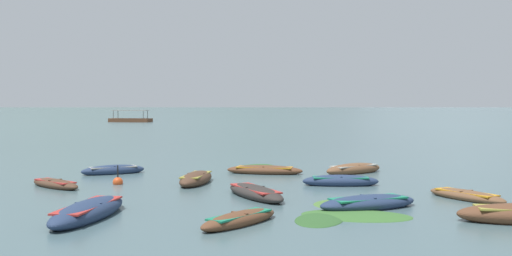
{
  "coord_description": "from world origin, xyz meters",
  "views": [
    {
      "loc": [
        -1.84,
        -6.31,
        3.26
      ],
      "look_at": [
        1.22,
        58.91,
        0.67
      ],
      "focal_mm": 39.76,
      "sensor_mm": 36.0,
      "label": 1
    }
  ],
  "objects_px": {
    "rowboat_0": "(196,179)",
    "rowboat_4": "(55,184)",
    "rowboat_2": "(113,170)",
    "ferry_0": "(130,120)",
    "rowboat_6": "(264,170)",
    "rowboat_10": "(240,219)",
    "rowboat_1": "(340,181)",
    "mooring_buoy": "(118,182)",
    "rowboat_13": "(255,193)",
    "rowboat_9": "(466,196)",
    "rowboat_8": "(354,169)",
    "rowboat_5": "(368,203)",
    "rowboat_7": "(88,211)"
  },
  "relations": [
    {
      "from": "rowboat_0",
      "to": "rowboat_4",
      "type": "relative_size",
      "value": 1.28
    },
    {
      "from": "rowboat_2",
      "to": "ferry_0",
      "type": "bearing_deg",
      "value": 99.29
    },
    {
      "from": "rowboat_6",
      "to": "rowboat_10",
      "type": "xyz_separation_m",
      "value": [
        -1.4,
        -11.56,
        -0.02
      ]
    },
    {
      "from": "rowboat_1",
      "to": "ferry_0",
      "type": "xyz_separation_m",
      "value": [
        -24.08,
        89.95,
        0.28
      ]
    },
    {
      "from": "rowboat_10",
      "to": "rowboat_2",
      "type": "bearing_deg",
      "value": 116.28
    },
    {
      "from": "mooring_buoy",
      "to": "rowboat_13",
      "type": "bearing_deg",
      "value": -32.81
    },
    {
      "from": "rowboat_4",
      "to": "rowboat_6",
      "type": "distance_m",
      "value": 9.58
    },
    {
      "from": "rowboat_6",
      "to": "rowboat_9",
      "type": "relative_size",
      "value": 1.2
    },
    {
      "from": "mooring_buoy",
      "to": "rowboat_1",
      "type": "bearing_deg",
      "value": -4.67
    },
    {
      "from": "rowboat_1",
      "to": "rowboat_8",
      "type": "bearing_deg",
      "value": 70.49
    },
    {
      "from": "rowboat_4",
      "to": "rowboat_6",
      "type": "xyz_separation_m",
      "value": [
        8.63,
        4.14,
        0.03
      ]
    },
    {
      "from": "rowboat_8",
      "to": "rowboat_13",
      "type": "xyz_separation_m",
      "value": [
        -5.1,
        -6.99,
        -0.02
      ]
    },
    {
      "from": "rowboat_6",
      "to": "rowboat_2",
      "type": "bearing_deg",
      "value": 177.99
    },
    {
      "from": "rowboat_9",
      "to": "rowboat_10",
      "type": "distance_m",
      "value": 8.81
    },
    {
      "from": "rowboat_6",
      "to": "mooring_buoy",
      "type": "relative_size",
      "value": 4.21
    },
    {
      "from": "ferry_0",
      "to": "mooring_buoy",
      "type": "height_order",
      "value": "ferry_0"
    },
    {
      "from": "rowboat_0",
      "to": "rowboat_5",
      "type": "distance_m",
      "value": 8.39
    },
    {
      "from": "rowboat_2",
      "to": "rowboat_8",
      "type": "bearing_deg",
      "value": -1.14
    },
    {
      "from": "rowboat_9",
      "to": "ferry_0",
      "type": "distance_m",
      "value": 97.62
    },
    {
      "from": "rowboat_8",
      "to": "rowboat_10",
      "type": "xyz_separation_m",
      "value": [
        -5.73,
        -11.58,
        -0.05
      ]
    },
    {
      "from": "rowboat_8",
      "to": "rowboat_2",
      "type": "bearing_deg",
      "value": 178.86
    },
    {
      "from": "ferry_0",
      "to": "rowboat_13",
      "type": "bearing_deg",
      "value": -77.56
    },
    {
      "from": "rowboat_6",
      "to": "rowboat_13",
      "type": "height_order",
      "value": "rowboat_13"
    },
    {
      "from": "rowboat_7",
      "to": "rowboat_6",
      "type": "bearing_deg",
      "value": 61.17
    },
    {
      "from": "rowboat_9",
      "to": "rowboat_10",
      "type": "height_order",
      "value": "rowboat_10"
    },
    {
      "from": "rowboat_9",
      "to": "rowboat_1",
      "type": "bearing_deg",
      "value": 135.49
    },
    {
      "from": "rowboat_4",
      "to": "mooring_buoy",
      "type": "relative_size",
      "value": 3.05
    },
    {
      "from": "rowboat_0",
      "to": "mooring_buoy",
      "type": "height_order",
      "value": "mooring_buoy"
    },
    {
      "from": "rowboat_7",
      "to": "mooring_buoy",
      "type": "relative_size",
      "value": 4.85
    },
    {
      "from": "rowboat_4",
      "to": "rowboat_8",
      "type": "relative_size",
      "value": 0.79
    },
    {
      "from": "mooring_buoy",
      "to": "rowboat_9",
      "type": "bearing_deg",
      "value": -18.82
    },
    {
      "from": "rowboat_9",
      "to": "ferry_0",
      "type": "height_order",
      "value": "ferry_0"
    },
    {
      "from": "rowboat_2",
      "to": "rowboat_8",
      "type": "relative_size",
      "value": 0.89
    },
    {
      "from": "rowboat_1",
      "to": "ferry_0",
      "type": "bearing_deg",
      "value": 104.99
    },
    {
      "from": "rowboat_1",
      "to": "rowboat_10",
      "type": "height_order",
      "value": "rowboat_1"
    },
    {
      "from": "rowboat_2",
      "to": "rowboat_8",
      "type": "xyz_separation_m",
      "value": [
        11.56,
        -0.23,
        0.02
      ]
    },
    {
      "from": "rowboat_2",
      "to": "rowboat_4",
      "type": "distance_m",
      "value": 4.62
    },
    {
      "from": "rowboat_0",
      "to": "rowboat_5",
      "type": "bearing_deg",
      "value": -46.2
    },
    {
      "from": "rowboat_2",
      "to": "rowboat_4",
      "type": "bearing_deg",
      "value": -107.67
    },
    {
      "from": "rowboat_7",
      "to": "rowboat_10",
      "type": "relative_size",
      "value": 1.56
    },
    {
      "from": "rowboat_2",
      "to": "rowboat_6",
      "type": "xyz_separation_m",
      "value": [
        7.23,
        -0.25,
        -0.01
      ]
    },
    {
      "from": "rowboat_9",
      "to": "rowboat_13",
      "type": "bearing_deg",
      "value": 173.69
    },
    {
      "from": "rowboat_6",
      "to": "rowboat_8",
      "type": "height_order",
      "value": "rowboat_8"
    },
    {
      "from": "rowboat_9",
      "to": "mooring_buoy",
      "type": "height_order",
      "value": "mooring_buoy"
    },
    {
      "from": "rowboat_7",
      "to": "rowboat_1",
      "type": "bearing_deg",
      "value": 36.31
    },
    {
      "from": "rowboat_1",
      "to": "rowboat_13",
      "type": "distance_m",
      "value": 4.59
    },
    {
      "from": "rowboat_4",
      "to": "rowboat_9",
      "type": "height_order",
      "value": "rowboat_4"
    },
    {
      "from": "rowboat_6",
      "to": "rowboat_8",
      "type": "distance_m",
      "value": 4.33
    },
    {
      "from": "rowboat_5",
      "to": "rowboat_8",
      "type": "height_order",
      "value": "rowboat_8"
    },
    {
      "from": "rowboat_8",
      "to": "ferry_0",
      "type": "bearing_deg",
      "value": 106.59
    }
  ]
}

